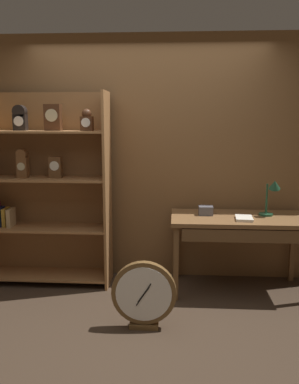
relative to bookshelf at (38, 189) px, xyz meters
The scene contains 8 objects.
ground_plane 1.85m from the bookshelf, 42.72° to the right, with size 10.00×10.00×0.00m, color #3D2D21.
back_wood_panel 1.21m from the bookshelf, 13.26° to the left, with size 4.80×0.05×2.60m, color brown.
bookshelf is the anchor object (origin of this frame).
workbench 2.10m from the bookshelf, ahead, with size 1.34×0.65×0.77m.
desk_lamp 2.39m from the bookshelf, ahead, with size 0.20×0.20×0.38m.
toolbox_small 1.76m from the bookshelf, ahead, with size 0.14×0.12×0.09m, color #595960.
open_repair_manual 2.13m from the bookshelf, ahead, with size 0.16×0.22×0.03m, color silver.
round_clock_large 1.68m from the bookshelf, 38.82° to the right, with size 0.54×0.11×0.58m.
Camera 1 is at (0.30, -3.04, 1.73)m, focal length 37.95 mm.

